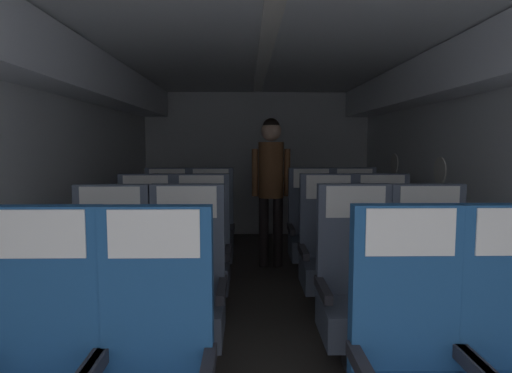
{
  "coord_description": "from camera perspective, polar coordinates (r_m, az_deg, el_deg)",
  "views": [
    {
      "loc": [
        -0.15,
        -0.25,
        1.39
      ],
      "look_at": [
        -0.07,
        3.89,
        0.99
      ],
      "focal_mm": 31.0,
      "sensor_mm": 36.0,
      "label": 1
    }
  ],
  "objects": [
    {
      "name": "fuselage_shell",
      "position": [
        3.75,
        1.16,
        8.78
      ],
      "size": [
        3.52,
        6.51,
        2.21
      ],
      "color": "silver",
      "rests_on": "ground"
    },
    {
      "name": "seat_b_left_aisle",
      "position": [
        2.85,
        -8.97,
        -13.42
      ],
      "size": [
        0.5,
        0.47,
        1.14
      ],
      "color": "#38383D",
      "rests_on": "ground"
    },
    {
      "name": "seat_c_left_aisle",
      "position": [
        3.74,
        -7.07,
        -8.76
      ],
      "size": [
        0.5,
        0.47,
        1.14
      ],
      "color": "#38383D",
      "rests_on": "ground"
    },
    {
      "name": "seat_d_left_window",
      "position": [
        4.72,
        -11.44,
        -5.82
      ],
      "size": [
        0.5,
        0.47,
        1.14
      ],
      "color": "#38383D",
      "rests_on": "ground"
    },
    {
      "name": "ground",
      "position": [
        3.76,
        1.27,
        -16.32
      ],
      "size": [
        3.64,
        6.86,
        0.02
      ],
      "primitive_type": "cube",
      "color": "#3D3833"
    },
    {
      "name": "seat_c_right_window",
      "position": [
        3.78,
        9.41,
        -8.64
      ],
      "size": [
        0.5,
        0.47,
        1.14
      ],
      "color": "#38383D",
      "rests_on": "ground"
    },
    {
      "name": "seat_d_right_window",
      "position": [
        4.69,
        7.19,
        -5.82
      ],
      "size": [
        0.5,
        0.47,
        1.14
      ],
      "color": "#38383D",
      "rests_on": "ground"
    },
    {
      "name": "seat_b_left_window",
      "position": [
        2.94,
        -18.47,
        -13.06
      ],
      "size": [
        0.5,
        0.47,
        1.14
      ],
      "color": "#38383D",
      "rests_on": "ground"
    },
    {
      "name": "seat_c_left_window",
      "position": [
        3.82,
        -14.14,
        -8.59
      ],
      "size": [
        0.5,
        0.47,
        1.14
      ],
      "color": "#38383D",
      "rests_on": "ground"
    },
    {
      "name": "seat_d_right_aisle",
      "position": [
        4.78,
        12.7,
        -5.7
      ],
      "size": [
        0.5,
        0.47,
        1.14
      ],
      "color": "#38383D",
      "rests_on": "ground"
    },
    {
      "name": "seat_d_left_aisle",
      "position": [
        4.66,
        -5.87,
        -5.89
      ],
      "size": [
        0.5,
        0.47,
        1.14
      ],
      "color": "#38383D",
      "rests_on": "ground"
    },
    {
      "name": "seat_a_right_window",
      "position": [
        2.05,
        19.63,
        -21.5
      ],
      "size": [
        0.5,
        0.47,
        1.14
      ],
      "color": "#38383D",
      "rests_on": "ground"
    },
    {
      "name": "flight_attendant",
      "position": [
        4.93,
        1.95,
        1.45
      ],
      "size": [
        0.43,
        0.28,
        1.67
      ],
      "rotation": [
        0.0,
        0.0,
        -0.08
      ],
      "color": "black",
      "rests_on": "ground"
    },
    {
      "name": "seat_b_right_window",
      "position": [
        2.9,
        12.89,
        -13.17
      ],
      "size": [
        0.5,
        0.47,
        1.14
      ],
      "color": "#38383D",
      "rests_on": "ground"
    },
    {
      "name": "seat_b_right_aisle",
      "position": [
        3.03,
        21.73,
        -12.6
      ],
      "size": [
        0.5,
        0.47,
        1.14
      ],
      "color": "#38383D",
      "rests_on": "ground"
    },
    {
      "name": "seat_c_right_aisle",
      "position": [
        3.9,
        16.13,
        -8.34
      ],
      "size": [
        0.5,
        0.47,
        1.14
      ],
      "color": "#38383D",
      "rests_on": "ground"
    }
  ]
}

